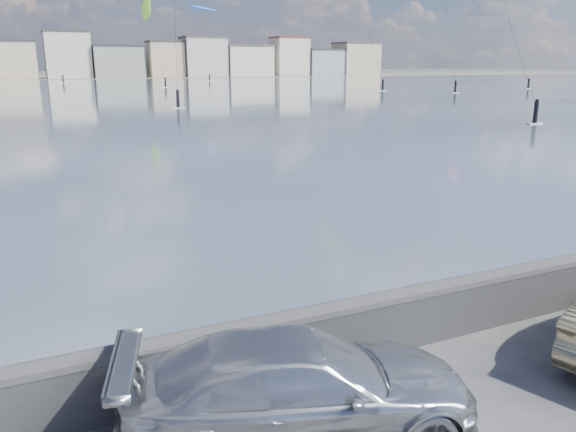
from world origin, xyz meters
name	(u,v)px	position (x,y,z in m)	size (l,w,h in m)	color
bay_water	(43,94)	(0.00, 91.50, 0.01)	(500.00, 177.00, 0.00)	#374053
far_shore_strip	(30,78)	(0.00, 200.00, 0.01)	(500.00, 60.00, 0.00)	#4C473D
seawall	(265,346)	(0.00, 2.70, 0.58)	(400.00, 0.36, 1.08)	#28282B
far_buildings	(34,58)	(1.31, 186.00, 6.03)	(240.79, 13.26, 14.60)	#9EA8B7
car_silver	(300,387)	(-0.07, 1.31, 0.68)	(1.91, 4.70, 1.36)	#AEB1B5
kitesurfer_3	(203,10)	(43.35, 149.66, 18.42)	(8.46, 11.72, 19.86)	blue
kitesurfer_8	(147,10)	(22.73, 121.61, 15.36)	(3.40, 18.67, 18.44)	#8CD826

